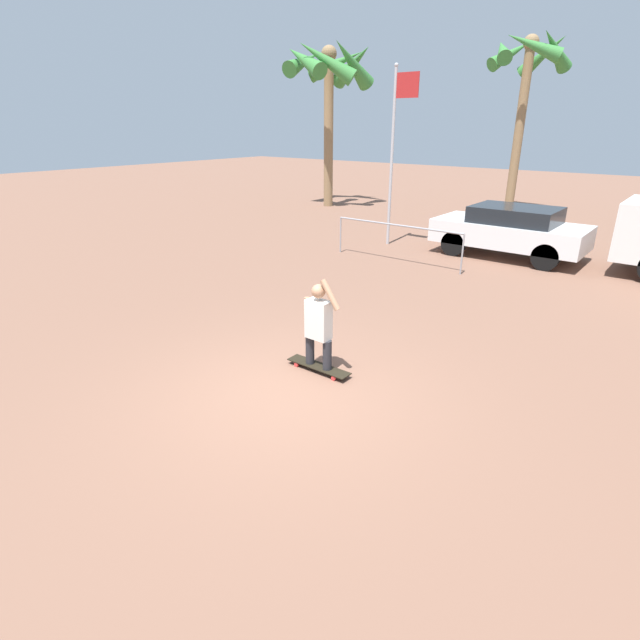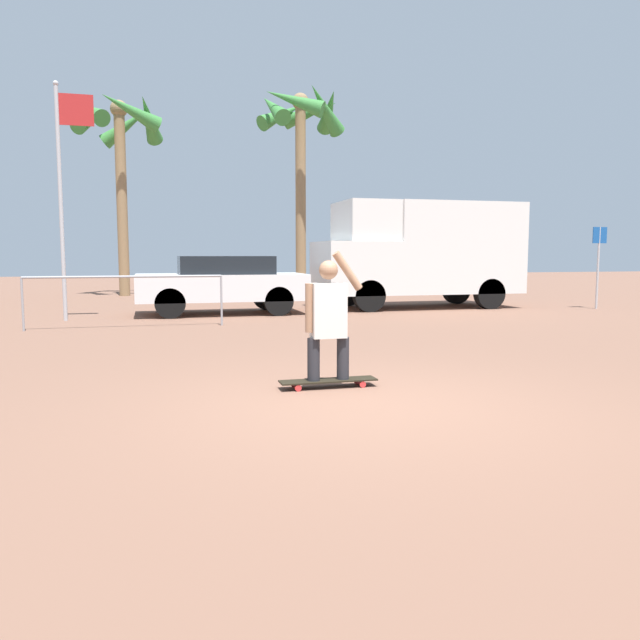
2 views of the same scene
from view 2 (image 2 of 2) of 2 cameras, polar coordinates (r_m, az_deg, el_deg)
name	(u,v)px [view 2 (image 2 of 2)]	position (r m, az deg, el deg)	size (l,w,h in m)	color
ground_plane	(362,405)	(6.32, 3.82, -7.73)	(80.00, 80.00, 0.00)	brown
skateboard	(328,381)	(7.08, 0.76, -5.59)	(1.11, 0.25, 0.09)	black
person_skateboarder	(328,315)	(6.97, 0.76, 0.50)	(0.66, 0.22, 1.45)	#28282D
camper_van	(421,251)	(17.90, 9.22, 6.27)	(5.67, 2.22, 2.93)	black
parked_car_white	(222,283)	(15.92, -8.91, 3.41)	(4.18, 1.91, 1.46)	black
palm_tree_near_van	(302,125)	(23.92, -1.66, 17.38)	(3.27, 3.45, 7.55)	#8E704C
palm_tree_center_background	(119,134)	(24.05, -17.92, 15.89)	(3.22, 3.23, 7.09)	#8E704C
flagpole	(64,184)	(15.26, -22.40, 11.42)	(0.83, 0.12, 5.28)	#B7B7BC
street_sign	(599,256)	(18.79, 24.12, 5.35)	(0.44, 0.06, 2.24)	#B7B7BC
plaza_railing_segment	(125,284)	(13.23, -17.37, 3.13)	(3.90, 0.05, 1.08)	#99999E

